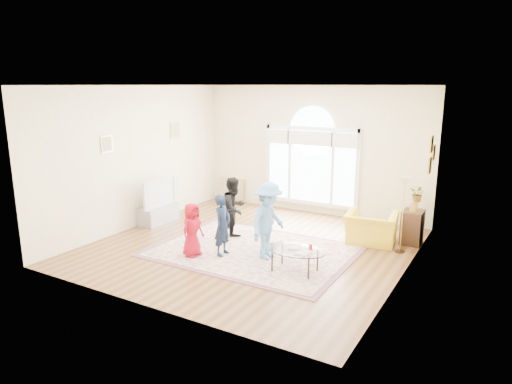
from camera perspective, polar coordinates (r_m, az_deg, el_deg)
The scene contains 18 objects.
ground at distance 9.36m, azimuth -0.60°, elevation -6.79°, with size 6.00×6.00×0.00m, color #54371B.
room_shell at distance 11.43m, azimuth 6.71°, elevation 4.92°, with size 6.00×6.00×6.00m.
area_rug at distance 9.07m, azimuth -0.36°, elevation -7.38°, with size 3.60×2.60×0.02m, color beige.
rug_border at distance 9.08m, azimuth -0.36°, elevation -7.40°, with size 3.80×2.80×0.01m, color #7B4B58.
tv_console at distance 11.10m, azimuth -12.11°, elevation -2.72°, with size 0.45×1.00×0.42m, color #93959B.
television at distance 10.96m, azimuth -12.22°, elevation -0.01°, with size 0.17×1.14×0.66m.
coffee_table at distance 8.02m, azimuth 4.91°, elevation -7.29°, with size 1.09×0.70×0.54m.
armchair at distance 9.73m, azimuth 14.20°, elevation -4.41°, with size 1.00×0.87×0.65m, color yellow.
side_cabinet at distance 9.96m, azimuth 18.94°, elevation -4.17°, with size 0.40×0.50×0.70m, color black.
floor_lamp at distance 9.13m, azimuth 18.06°, elevation 0.42°, with size 0.27×0.27×1.51m.
plant_pedestal at distance 10.72m, azimuth 19.37°, elevation -2.98°, with size 0.20×0.20×0.70m, color white.
potted_plant at distance 10.59m, azimuth 19.59°, elevation -0.19°, with size 0.34×0.29×0.37m, color #33722D.
leaning_picture at distance 12.91m, azimuth -3.04°, elevation -1.15°, with size 0.80×0.05×0.62m, color tan.
child_red at distance 8.74m, azimuth -7.99°, elevation -4.67°, with size 0.51×0.33×1.03m, color #AC0C20.
child_navy at distance 8.70m, azimuth -4.21°, elevation -4.17°, with size 0.43×0.28×1.18m, color #152038.
child_black at distance 9.57m, azimuth -2.75°, elevation -2.06°, with size 0.64×0.50×1.33m, color black.
child_pink at distance 8.98m, azimuth 1.52°, elevation -3.58°, with size 0.69×0.29×1.17m, color pink.
child_blue at distance 8.48m, azimuth 1.53°, elevation -3.61°, with size 0.94×0.54×1.45m, color #5E99D9.
Camera 1 is at (4.49, -7.56, 3.21)m, focal length 32.00 mm.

